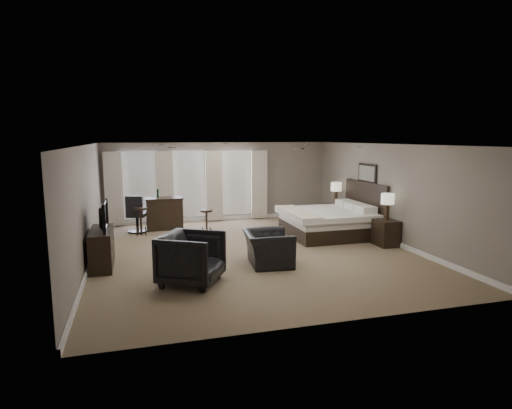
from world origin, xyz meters
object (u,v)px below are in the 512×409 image
object	(u,v)px
lamp_near	(387,207)
bar_stool_right	(207,222)
bed	(330,210)
dresser	(102,248)
tv	(101,227)
lamp_far	(336,193)
bar_counter	(164,213)
desk_chair	(137,214)
nightstand_near	(386,233)
armchair_far	(192,256)
nightstand_far	(335,214)
armchair_near	(268,242)
bar_stool_left	(141,221)

from	to	relation	value
lamp_near	bar_stool_right	xyz separation A→B (m)	(-4.24, 2.52, -0.65)
bed	dresser	world-z (taller)	bed
dresser	tv	bearing A→B (deg)	0.00
tv	lamp_far	bearing A→B (deg)	-67.78
bar_counter	bed	bearing A→B (deg)	-25.71
bar_counter	desk_chair	world-z (taller)	desk_chair
nightstand_near	lamp_near	xyz separation A→B (m)	(0.00, 0.00, 0.68)
nightstand_near	bar_counter	distance (m)	6.45
dresser	armchair_far	size ratio (longest dim) A/B	1.29
nightstand_near	nightstand_far	size ratio (longest dim) A/B	1.05
armchair_near	nightstand_near	bearing A→B (deg)	-72.15
tv	bar_stool_right	bearing A→B (deg)	-47.59
lamp_far	lamp_near	bearing A→B (deg)	-90.00
nightstand_far	desk_chair	xyz separation A→B (m)	(-6.16, 0.48, 0.24)
nightstand_near	dresser	world-z (taller)	dresser
nightstand_far	bar_stool_left	xyz separation A→B (m)	(-6.06, 0.08, 0.08)
tv	lamp_near	bearing A→B (deg)	-90.61
bed	armchair_near	world-z (taller)	bed
lamp_far	armchair_near	bearing A→B (deg)	-133.24
nightstand_near	lamp_far	distance (m)	2.97
dresser	armchair_far	bearing A→B (deg)	-42.99
lamp_far	desk_chair	world-z (taller)	lamp_far
lamp_near	armchair_near	distance (m)	3.55
armchair_near	bar_stool_left	distance (m)	4.56
tv	bar_stool_left	world-z (taller)	tv
lamp_far	nightstand_near	bearing A→B (deg)	-90.00
armchair_near	bar_stool_right	size ratio (longest dim) A/B	1.57
lamp_far	tv	xyz separation A→B (m)	(-6.92, -2.83, -0.11)
lamp_far	tv	distance (m)	7.48
bed	armchair_near	xyz separation A→B (m)	(-2.54, -2.20, -0.25)
nightstand_near	nightstand_far	world-z (taller)	nightstand_near
nightstand_far	bar_stool_right	xyz separation A→B (m)	(-4.24, -0.38, 0.04)
armchair_near	tv	bearing A→B (deg)	82.32
nightstand_far	armchair_near	size ratio (longest dim) A/B	0.56
bed	armchair_near	distance (m)	3.37
bed	lamp_far	distance (m)	1.72
dresser	armchair_near	size ratio (longest dim) A/B	1.24
lamp_near	bar_stool_left	distance (m)	6.78
bar_counter	bar_stool_left	world-z (taller)	bar_counter
tv	bar_stool_left	distance (m)	3.07
tv	armchair_near	size ratio (longest dim) A/B	0.94
nightstand_far	dresser	bearing A→B (deg)	-157.78
armchair_near	bar_stool_left	size ratio (longest dim) A/B	1.42
dresser	bar_counter	xyz separation A→B (m)	(1.57, 3.53, 0.08)
nightstand_far	armchair_near	xyz separation A→B (m)	(-3.43, -3.65, 0.18)
bar_stool_left	desk_chair	xyz separation A→B (m)	(-0.10, 0.40, 0.16)
bed	bar_stool_left	distance (m)	5.40
lamp_near	armchair_far	world-z (taller)	lamp_near
bar_stool_left	lamp_near	bearing A→B (deg)	-26.22
bed	tv	xyz separation A→B (m)	(-6.03, -1.38, 0.14)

